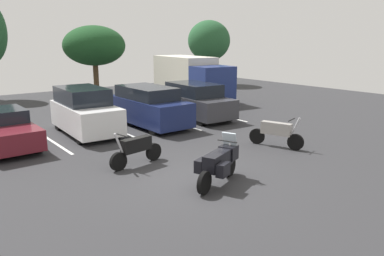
{
  "coord_description": "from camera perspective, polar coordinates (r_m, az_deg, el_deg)",
  "views": [
    {
      "loc": [
        -6.52,
        -8.32,
        4.04
      ],
      "look_at": [
        1.56,
        2.13,
        0.91
      ],
      "focal_mm": 35.19,
      "sensor_mm": 36.0,
      "label": 1
    }
  ],
  "objects": [
    {
      "name": "parking_stripes",
      "position": [
        16.84,
        -15.71,
        -1.05
      ],
      "size": [
        14.99,
        4.76,
        0.01
      ],
      "color": "silver",
      "rests_on": "ground"
    },
    {
      "name": "tree_rear",
      "position": [
        28.28,
        -14.59,
        11.97
      ],
      "size": [
        4.38,
        4.38,
        4.99
      ],
      "color": "#4C3823",
      "rests_on": "ground"
    },
    {
      "name": "tree_far_left",
      "position": [
        34.25,
        2.59,
        13.06
      ],
      "size": [
        3.74,
        3.74,
        5.67
      ],
      "color": "#4C3823",
      "rests_on": "ground"
    },
    {
      "name": "ground",
      "position": [
        11.34,
        0.37,
        -7.82
      ],
      "size": [
        44.0,
        44.0,
        0.1
      ],
      "primitive_type": "cube",
      "color": "#2D2D30"
    },
    {
      "name": "car_navy",
      "position": [
        17.96,
        -6.54,
        3.28
      ],
      "size": [
        1.98,
        4.68,
        1.86
      ],
      "color": "navy",
      "rests_on": "ground"
    },
    {
      "name": "car_charcoal",
      "position": [
        19.57,
        0.72,
        4.12
      ],
      "size": [
        2.22,
        4.41,
        1.81
      ],
      "color": "#38383D",
      "rests_on": "ground"
    },
    {
      "name": "motorcycle_second",
      "position": [
        14.68,
        12.68,
        -0.65
      ],
      "size": [
        0.87,
        2.1,
        1.25
      ],
      "color": "black",
      "rests_on": "ground"
    },
    {
      "name": "box_truck",
      "position": [
        25.66,
        -0.2,
        7.74
      ],
      "size": [
        3.02,
        7.03,
        2.88
      ],
      "color": "navy",
      "rests_on": "ground"
    },
    {
      "name": "motorcycle_third",
      "position": [
        12.37,
        -8.47,
        -3.18
      ],
      "size": [
        2.05,
        0.62,
        1.23
      ],
      "color": "black",
      "rests_on": "ground"
    },
    {
      "name": "car_white",
      "position": [
        16.95,
        -15.92,
        2.43
      ],
      "size": [
        2.04,
        4.32,
        2.0
      ],
      "color": "white",
      "rests_on": "ground"
    },
    {
      "name": "motorcycle_touring",
      "position": [
        10.72,
        4.16,
        -5.18
      ],
      "size": [
        2.11,
        1.2,
        1.37
      ],
      "color": "black",
      "rests_on": "ground"
    },
    {
      "name": "car_maroon",
      "position": [
        15.98,
        -26.72,
        -0.2
      ],
      "size": [
        1.88,
        4.4,
        1.44
      ],
      "color": "maroon",
      "rests_on": "ground"
    }
  ]
}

